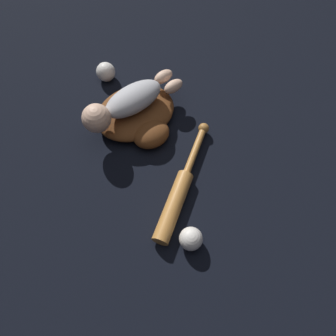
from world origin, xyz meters
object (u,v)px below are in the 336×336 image
at_px(baseball_glove, 138,116).
at_px(baseball_spare, 106,72).
at_px(baseball, 191,239).
at_px(baseball_bat, 179,193).
at_px(baby_figure, 126,103).

xyz_separation_m(baseball_glove, baseball_spare, (-0.01, -0.25, 0.00)).
bearing_deg(baseball, baseball_bat, -112.77).
relative_size(baby_figure, baseball, 5.47).
bearing_deg(baseball_bat, baseball_glove, -99.68).
distance_m(baseball_bat, baseball_spare, 0.57).
height_order(baseball_bat, baseball_spare, baseball_spare).
xyz_separation_m(baseball, baseball_spare, (-0.13, -0.71, 0.00)).
relative_size(baseball, baseball_spare, 0.95).
height_order(baseball_glove, baseball_bat, baseball_glove).
xyz_separation_m(baby_figure, baseball_spare, (-0.04, -0.23, -0.07)).
relative_size(baseball_glove, baseball_bat, 0.78).
bearing_deg(baseball_spare, baseball, 79.96).
bearing_deg(baseball_bat, baseball_spare, -96.66).
bearing_deg(baseball_spare, baseball_glove, 87.33).
height_order(baby_figure, baseball_spare, baby_figure).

